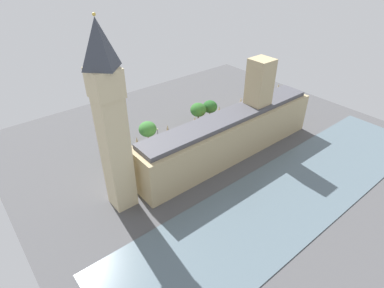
{
  "coord_description": "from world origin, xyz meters",
  "views": [
    {
      "loc": [
        -70.34,
        73.67,
        68.63
      ],
      "look_at": [
        1.0,
        15.46,
        9.32
      ],
      "focal_mm": 29.46,
      "sensor_mm": 36.0,
      "label": 1
    }
  ],
  "objects_px": {
    "plane_tree_kerbside": "(198,110)",
    "parliament_building": "(232,132)",
    "street_lamp_trailing": "(158,133)",
    "plane_tree_midblock": "(210,107)",
    "plane_tree_near_tower": "(112,145)",
    "car_black_by_river_gate": "(236,119)",
    "car_white_under_trees": "(184,144)",
    "car_silver_opposite_hall": "(164,149)",
    "plane_tree_corner": "(148,129)",
    "clock_tower": "(111,121)",
    "double_decker_bus_leading": "(215,128)",
    "pedestrian_far_end": "(237,132)"
  },
  "relations": [
    {
      "from": "car_black_by_river_gate",
      "to": "car_white_under_trees",
      "type": "distance_m",
      "value": 31.02
    },
    {
      "from": "street_lamp_trailing",
      "to": "plane_tree_kerbside",
      "type": "bearing_deg",
      "value": -88.25
    },
    {
      "from": "plane_tree_corner",
      "to": "double_decker_bus_leading",
      "type": "bearing_deg",
      "value": -110.28
    },
    {
      "from": "parliament_building",
      "to": "clock_tower",
      "type": "bearing_deg",
      "value": 87.97
    },
    {
      "from": "plane_tree_midblock",
      "to": "plane_tree_kerbside",
      "type": "height_order",
      "value": "plane_tree_kerbside"
    },
    {
      "from": "car_white_under_trees",
      "to": "pedestrian_far_end",
      "type": "relative_size",
      "value": 2.45
    },
    {
      "from": "car_silver_opposite_hall",
      "to": "plane_tree_near_tower",
      "type": "relative_size",
      "value": 0.51
    },
    {
      "from": "plane_tree_corner",
      "to": "street_lamp_trailing",
      "type": "height_order",
      "value": "plane_tree_corner"
    },
    {
      "from": "clock_tower",
      "to": "street_lamp_trailing",
      "type": "bearing_deg",
      "value": -51.4
    },
    {
      "from": "parliament_building",
      "to": "plane_tree_near_tower",
      "type": "xyz_separation_m",
      "value": [
        24.7,
        37.0,
        -3.02
      ]
    },
    {
      "from": "car_white_under_trees",
      "to": "plane_tree_kerbside",
      "type": "relative_size",
      "value": 0.41
    },
    {
      "from": "clock_tower",
      "to": "plane_tree_near_tower",
      "type": "relative_size",
      "value": 6.11
    },
    {
      "from": "parliament_building",
      "to": "car_black_by_river_gate",
      "type": "relative_size",
      "value": 16.75
    },
    {
      "from": "double_decker_bus_leading",
      "to": "plane_tree_midblock",
      "type": "xyz_separation_m",
      "value": [
        9.15,
        -5.39,
        4.59
      ]
    },
    {
      "from": "car_white_under_trees",
      "to": "plane_tree_corner",
      "type": "bearing_deg",
      "value": -135.68
    },
    {
      "from": "parliament_building",
      "to": "car_white_under_trees",
      "type": "bearing_deg",
      "value": 35.21
    },
    {
      "from": "pedestrian_far_end",
      "to": "plane_tree_midblock",
      "type": "bearing_deg",
      "value": 60.33
    },
    {
      "from": "double_decker_bus_leading",
      "to": "car_white_under_trees",
      "type": "bearing_deg",
      "value": -94.32
    },
    {
      "from": "car_white_under_trees",
      "to": "car_silver_opposite_hall",
      "type": "height_order",
      "value": "same"
    },
    {
      "from": "clock_tower",
      "to": "car_black_by_river_gate",
      "type": "height_order",
      "value": "clock_tower"
    },
    {
      "from": "clock_tower",
      "to": "street_lamp_trailing",
      "type": "relative_size",
      "value": 8.9
    },
    {
      "from": "plane_tree_near_tower",
      "to": "street_lamp_trailing",
      "type": "xyz_separation_m",
      "value": [
        -0.55,
        -19.63,
        -1.88
      ]
    },
    {
      "from": "parliament_building",
      "to": "plane_tree_near_tower",
      "type": "height_order",
      "value": "parliament_building"
    },
    {
      "from": "plane_tree_midblock",
      "to": "plane_tree_near_tower",
      "type": "bearing_deg",
      "value": 89.24
    },
    {
      "from": "car_silver_opposite_hall",
      "to": "plane_tree_near_tower",
      "type": "xyz_separation_m",
      "value": [
        7.64,
        17.65,
        5.37
      ]
    },
    {
      "from": "plane_tree_near_tower",
      "to": "street_lamp_trailing",
      "type": "bearing_deg",
      "value": -91.6
    },
    {
      "from": "clock_tower",
      "to": "plane_tree_near_tower",
      "type": "bearing_deg",
      "value": -20.43
    },
    {
      "from": "clock_tower",
      "to": "car_white_under_trees",
      "type": "relative_size",
      "value": 13.2
    },
    {
      "from": "car_silver_opposite_hall",
      "to": "car_white_under_trees",
      "type": "bearing_deg",
      "value": 77.9
    },
    {
      "from": "parliament_building",
      "to": "double_decker_bus_leading",
      "type": "xyz_separation_m",
      "value": [
        14.92,
        -5.19,
        -6.65
      ]
    },
    {
      "from": "plane_tree_midblock",
      "to": "plane_tree_kerbside",
      "type": "bearing_deg",
      "value": 83.1
    },
    {
      "from": "double_decker_bus_leading",
      "to": "car_silver_opposite_hall",
      "type": "xyz_separation_m",
      "value": [
        2.15,
        24.53,
        -1.75
      ]
    },
    {
      "from": "car_white_under_trees",
      "to": "car_black_by_river_gate",
      "type": "bearing_deg",
      "value": 88.83
    },
    {
      "from": "car_white_under_trees",
      "to": "plane_tree_corner",
      "type": "distance_m",
      "value": 15.48
    },
    {
      "from": "clock_tower",
      "to": "car_white_under_trees",
      "type": "bearing_deg",
      "value": -68.35
    },
    {
      "from": "car_black_by_river_gate",
      "to": "plane_tree_midblock",
      "type": "bearing_deg",
      "value": 54.86
    },
    {
      "from": "plane_tree_midblock",
      "to": "plane_tree_corner",
      "type": "height_order",
      "value": "plane_tree_corner"
    },
    {
      "from": "plane_tree_corner",
      "to": "car_white_under_trees",
      "type": "bearing_deg",
      "value": -131.49
    },
    {
      "from": "parliament_building",
      "to": "car_white_under_trees",
      "type": "relative_size",
      "value": 18.34
    },
    {
      "from": "parliament_building",
      "to": "street_lamp_trailing",
      "type": "xyz_separation_m",
      "value": [
        24.15,
        17.36,
        -4.91
      ]
    },
    {
      "from": "double_decker_bus_leading",
      "to": "clock_tower",
      "type": "bearing_deg",
      "value": -77.92
    },
    {
      "from": "car_white_under_trees",
      "to": "pedestrian_far_end",
      "type": "xyz_separation_m",
      "value": [
        -6.62,
        -23.13,
        -0.11
      ]
    },
    {
      "from": "parliament_building",
      "to": "pedestrian_far_end",
      "type": "xyz_separation_m",
      "value": [
        8.78,
        -12.25,
        -8.51
      ]
    },
    {
      "from": "plane_tree_corner",
      "to": "plane_tree_kerbside",
      "type": "distance_m",
      "value": 25.87
    },
    {
      "from": "car_black_by_river_gate",
      "to": "plane_tree_kerbside",
      "type": "height_order",
      "value": "plane_tree_kerbside"
    },
    {
      "from": "car_white_under_trees",
      "to": "plane_tree_midblock",
      "type": "distance_m",
      "value": 23.99
    },
    {
      "from": "car_white_under_trees",
      "to": "double_decker_bus_leading",
      "type": "bearing_deg",
      "value": 84.08
    },
    {
      "from": "double_decker_bus_leading",
      "to": "plane_tree_kerbside",
      "type": "height_order",
      "value": "plane_tree_kerbside"
    },
    {
      "from": "plane_tree_kerbside",
      "to": "parliament_building",
      "type": "bearing_deg",
      "value": 169.93
    },
    {
      "from": "parliament_building",
      "to": "street_lamp_trailing",
      "type": "distance_m",
      "value": 30.15
    }
  ]
}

